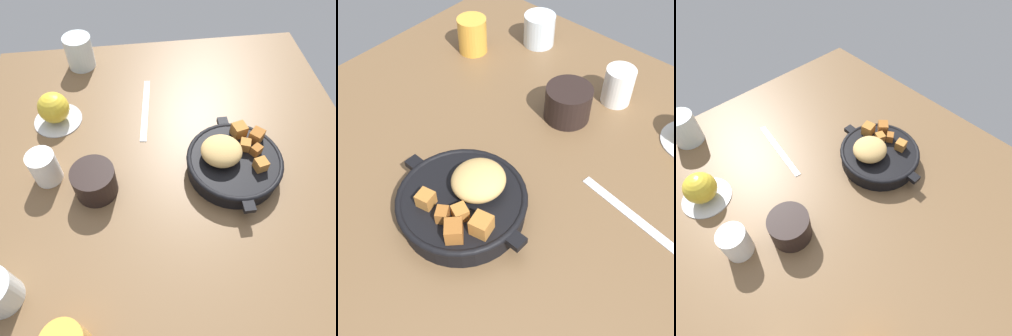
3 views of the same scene
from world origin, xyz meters
TOP-DOWN VIEW (x-y plane):
  - ground_plane at (0.00, 0.00)cm, footprint 102.38×92.73cm
  - cast_iron_skillet at (-0.69, -13.70)cm, footprint 25.54×21.27cm
  - butter_knife at (21.24, 4.05)cm, footprint 22.46×4.58cm
  - white_creamer_pitcher at (2.28, 27.24)cm, footprint 6.05×6.05cm
  - water_glass_short at (-22.98, 33.04)cm, footprint 7.31×7.31cm
  - juice_glass_amber at (-32.58, 20.45)cm, footprint 6.68×6.68cm
  - coffee_mug_dark at (-2.40, 16.60)cm, footprint 9.18×9.18cm

SIDE VIEW (x-z plane):
  - ground_plane at x=0.00cm, z-range -2.40..0.00cm
  - butter_knife at x=21.24cm, z-range 0.00..0.36cm
  - cast_iron_skillet at x=-0.69cm, z-range -1.15..7.40cm
  - coffee_mug_dark at x=-2.40cm, z-range 0.00..6.89cm
  - water_glass_short at x=-22.98cm, z-range 0.00..7.31cm
  - white_creamer_pitcher at x=2.28cm, z-range 0.00..7.79cm
  - juice_glass_amber at x=-32.58cm, z-range 0.00..8.16cm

